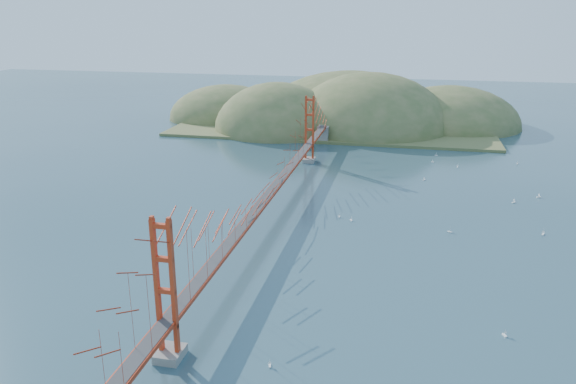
# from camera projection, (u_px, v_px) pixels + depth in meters

# --- Properties ---
(ground) EXTENTS (320.00, 320.00, 0.00)m
(ground) POSITION_uv_depth(u_px,v_px,m) (267.00, 222.00, 71.41)
(ground) COLOR #2A4855
(ground) RESTS_ON ground
(bridge) EXTENTS (2.20, 94.40, 12.00)m
(bridge) POSITION_uv_depth(u_px,v_px,m) (267.00, 168.00, 69.40)
(bridge) COLOR gray
(bridge) RESTS_ON ground
(far_headlands) EXTENTS (84.00, 58.00, 25.00)m
(far_headlands) POSITION_uv_depth(u_px,v_px,m) (347.00, 122.00, 134.56)
(far_headlands) COLOR olive
(far_headlands) RESTS_ON ground
(sailboat_10) EXTENTS (0.49, 0.51, 0.58)m
(sailboat_10) POSITION_uv_depth(u_px,v_px,m) (270.00, 365.00, 42.47)
(sailboat_10) COLOR white
(sailboat_10) RESTS_ON ground
(sailboat_3) EXTENTS (0.60, 0.60, 0.63)m
(sailboat_3) POSITION_uv_depth(u_px,v_px,m) (424.00, 180.00, 88.52)
(sailboat_3) COLOR white
(sailboat_3) RESTS_ON ground
(sailboat_0) EXTENTS (0.44, 0.51, 0.59)m
(sailboat_0) POSITION_uv_depth(u_px,v_px,m) (339.00, 216.00, 72.89)
(sailboat_0) COLOR white
(sailboat_0) RESTS_ON ground
(sailboat_14) EXTENTS (0.66, 0.66, 0.74)m
(sailboat_14) POSITION_uv_depth(u_px,v_px,m) (543.00, 234.00, 67.18)
(sailboat_14) COLOR white
(sailboat_14) RESTS_ON ground
(sailboat_6) EXTENTS (0.57, 0.57, 0.64)m
(sailboat_6) POSITION_uv_depth(u_px,v_px,m) (505.00, 334.00, 46.41)
(sailboat_6) COLOR white
(sailboat_6) RESTS_ON ground
(sailboat_12) EXTENTS (0.55, 0.55, 0.60)m
(sailboat_12) POSITION_uv_depth(u_px,v_px,m) (433.00, 162.00, 99.00)
(sailboat_12) COLOR white
(sailboat_12) RESTS_ON ground
(sailboat_1) EXTENTS (0.63, 0.63, 0.68)m
(sailboat_1) POSITION_uv_depth(u_px,v_px,m) (450.00, 231.00, 67.95)
(sailboat_1) COLOR white
(sailboat_1) RESTS_ON ground
(sailboat_15) EXTENTS (0.42, 0.52, 0.61)m
(sailboat_15) POSITION_uv_depth(u_px,v_px,m) (458.00, 167.00, 95.85)
(sailboat_15) COLOR white
(sailboat_15) RESTS_ON ground
(sailboat_4) EXTENTS (0.68, 0.68, 0.72)m
(sailboat_4) POSITION_uv_depth(u_px,v_px,m) (514.00, 202.00, 78.30)
(sailboat_4) COLOR white
(sailboat_4) RESTS_ON ground
(sailboat_7) EXTENTS (0.58, 0.54, 0.65)m
(sailboat_7) POSITION_uv_depth(u_px,v_px,m) (436.00, 155.00, 103.51)
(sailboat_7) COLOR white
(sailboat_7) RESTS_ON ground
(sailboat_16) EXTENTS (0.56, 0.56, 0.60)m
(sailboat_16) POSITION_uv_depth(u_px,v_px,m) (351.00, 220.00, 71.74)
(sailboat_16) COLOR white
(sailboat_16) RESTS_ON ground
(sailboat_8) EXTENTS (0.65, 0.60, 0.73)m
(sailboat_8) POSITION_uv_depth(u_px,v_px,m) (539.00, 197.00, 80.43)
(sailboat_8) COLOR white
(sailboat_8) RESTS_ON ground
(sailboat_extra_0) EXTENTS (0.48, 0.53, 0.60)m
(sailboat_extra_0) POSITION_uv_depth(u_px,v_px,m) (517.00, 163.00, 97.73)
(sailboat_extra_0) COLOR white
(sailboat_extra_0) RESTS_ON ground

